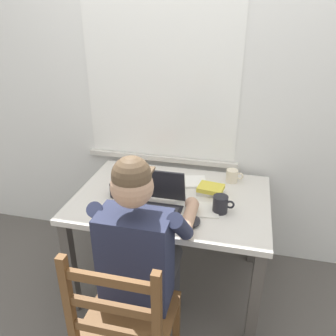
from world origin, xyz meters
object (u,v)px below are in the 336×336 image
coffee_mug_dark (221,204)px  coffee_mug_spare (116,190)px  computer_mouse (195,222)px  book_stack_main (136,179)px  wooden_chair (126,324)px  laptop (154,202)px  seated_person (142,249)px  coffee_mug_white (232,176)px  book_stack_side (210,190)px  desk (172,209)px

coffee_mug_dark → coffee_mug_spare: 0.65m
coffee_mug_spare → computer_mouse: bearing=-19.3°
coffee_mug_dark → book_stack_main: 0.61m
wooden_chair → laptop: (-0.03, 0.60, 0.31)m
seated_person → coffee_mug_white: seated_person is taller
seated_person → book_stack_side: seated_person is taller
computer_mouse → coffee_mug_white: 0.58m
seated_person → coffee_mug_spare: bearing=125.9°
coffee_mug_dark → book_stack_main: coffee_mug_dark is taller
computer_mouse → book_stack_main: 0.58m
seated_person → wooden_chair: 0.36m
coffee_mug_white → computer_mouse: bearing=-106.4°
desk → computer_mouse: computer_mouse is taller
computer_mouse → coffee_mug_dark: bearing=52.2°
laptop → book_stack_side: (0.30, 0.26, -0.02)m
desk → coffee_mug_dark: bearing=-18.8°
wooden_chair → coffee_mug_white: (0.39, 1.06, 0.30)m
laptop → coffee_mug_spare: (-0.27, 0.10, -0.01)m
coffee_mug_spare → wooden_chair: bearing=-66.7°
seated_person → coffee_mug_white: 0.88m
computer_mouse → coffee_mug_white: coffee_mug_white is taller
wooden_chair → computer_mouse: size_ratio=9.25×
wooden_chair → laptop: laptop is taller
desk → laptop: bearing=-110.4°
seated_person → coffee_mug_dark: (0.35, 0.39, 0.08)m
desk → book_stack_side: (0.23, 0.09, 0.12)m
wooden_chair → coffee_mug_white: wooden_chair is taller
desk → seated_person: bearing=-94.5°
laptop → coffee_mug_spare: size_ratio=2.98×
seated_person → book_stack_main: size_ratio=6.13×
desk → coffee_mug_dark: 0.36m
desk → wooden_chair: (-0.04, -0.77, -0.16)m
desk → wooden_chair: bearing=-92.9°
coffee_mug_white → book_stack_main: size_ratio=0.58×
desk → computer_mouse: 0.35m
coffee_mug_dark → coffee_mug_spare: coffee_mug_dark is taller
book_stack_side → coffee_mug_dark: bearing=-66.6°
coffee_mug_dark → laptop: bearing=-169.7°
laptop → computer_mouse: 0.27m
desk → coffee_mug_spare: bearing=-166.7°
coffee_mug_spare → coffee_mug_dark: bearing=-2.3°
desk → seated_person: (-0.04, -0.49, 0.06)m
book_stack_main → book_stack_side: 0.49m
coffee_mug_dark → coffee_mug_spare: (-0.65, 0.03, -0.01)m
computer_mouse → coffee_mug_spare: size_ratio=0.90×
coffee_mug_white → book_stack_side: size_ratio=0.67×
coffee_mug_spare → coffee_mug_white: bearing=28.1°
book_stack_main → book_stack_side: (0.49, -0.01, -0.01)m
computer_mouse → coffee_mug_white: (0.16, 0.56, 0.03)m
coffee_mug_dark → book_stack_main: size_ratio=0.63×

